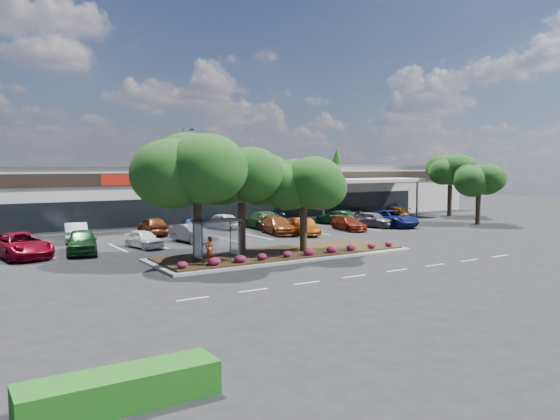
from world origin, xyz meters
TOP-DOWN VIEW (x-y plane):
  - ground at (0.00, 0.00)m, footprint 160.00×160.00m
  - retail_store at (0.06, 33.91)m, footprint 80.40×25.20m
  - landscape_island at (-2.00, 4.00)m, footprint 18.00×6.00m
  - lane_markings at (-0.14, 10.42)m, footprint 33.12×20.06m
  - shrub_row at (-2.00, 1.90)m, footprint 17.00×0.80m
  - bus_shelter at (-7.50, 2.95)m, footprint 2.75×1.55m
  - island_tree_west at (-8.00, 4.50)m, footprint 7.20×7.20m
  - island_tree_mid at (-4.50, 5.20)m, footprint 6.60×6.60m
  - island_tree_east at (-0.50, 3.70)m, footprint 5.80×5.80m
  - hedge_south_west at (-18.00, -13.50)m, footprint 5.00×1.30m
  - tree_east_near at (26.00, 10.00)m, footprint 5.60×5.60m
  - tree_east_far at (31.00, 18.00)m, footprint 6.40×6.40m
  - conifer_north_east at (34.00, 44.00)m, footprint 3.96×3.96m
  - person_waiting at (-8.26, 2.22)m, footprint 0.71×0.58m
  - light_pole at (0.84, 27.99)m, footprint 1.43×0.55m
  - car_0 at (-17.17, 12.52)m, footprint 3.91×6.46m
  - car_1 at (-13.35, 12.18)m, footprint 3.04×5.27m
  - car_2 at (-8.85, 12.52)m, footprint 2.27×4.14m
  - car_3 at (-4.73, 13.26)m, footprint 2.27×4.59m
  - car_4 at (3.98, 14.15)m, footprint 3.08×5.56m
  - car_5 at (5.48, 12.31)m, footprint 2.57×4.76m
  - car_6 at (11.15, 13.04)m, footprint 2.49×4.79m
  - car_7 at (14.83, 13.77)m, footprint 3.29×4.99m
  - car_8 at (16.79, 13.12)m, footprint 2.78×5.98m
  - car_9 at (-12.42, 18.66)m, footprint 2.39×4.96m
  - car_10 at (-5.70, 19.56)m, footprint 2.32×4.92m
  - car_11 at (-2.51, 18.48)m, footprint 2.99×5.14m
  - car_12 at (1.50, 20.56)m, footprint 2.66×4.76m
  - car_13 at (4.91, 18.71)m, footprint 2.75×5.99m
  - car_15 at (13.65, 17.95)m, footprint 3.88×5.37m
  - car_16 at (14.47, 17.53)m, footprint 3.07×4.54m
  - car_17 at (23.43, 19.86)m, footprint 2.32×4.74m

SIDE VIEW (x-z plane):
  - ground at x=0.00m, z-range 0.00..0.00m
  - lane_markings at x=-0.14m, z-range 0.00..0.01m
  - landscape_island at x=-2.00m, z-range -0.01..0.25m
  - hedge_south_west at x=-18.00m, z-range 0.00..0.90m
  - shrub_row at x=-2.00m, z-range 0.26..0.76m
  - car_6 at x=11.15m, z-range 0.00..1.33m
  - car_17 at x=23.43m, z-range 0.00..1.33m
  - car_2 at x=-8.85m, z-range 0.00..1.33m
  - car_11 at x=-2.51m, z-range 0.00..1.40m
  - car_16 at x=14.47m, z-range 0.00..1.44m
  - car_15 at x=13.65m, z-range 0.00..1.45m
  - car_3 at x=-4.73m, z-range 0.00..1.45m
  - car_5 at x=5.48m, z-range 0.00..1.49m
  - car_4 at x=3.98m, z-range 0.00..1.52m
  - car_12 at x=1.50m, z-range 0.00..1.53m
  - car_9 at x=-12.42m, z-range 0.00..1.57m
  - car_7 at x=14.83m, z-range 0.00..1.58m
  - car_10 at x=-5.70m, z-range 0.00..1.63m
  - car_8 at x=16.79m, z-range 0.00..1.66m
  - car_0 at x=-17.17m, z-range 0.00..1.68m
  - car_1 at x=-13.35m, z-range 0.00..1.69m
  - car_13 at x=4.91m, z-range 0.00..1.70m
  - person_waiting at x=-8.26m, z-range 0.26..1.94m
  - bus_shelter at x=-7.50m, z-range 1.01..3.60m
  - retail_store at x=0.06m, z-range 0.03..6.28m
  - tree_east_near at x=26.00m, z-range 0.00..6.51m
  - island_tree_east at x=-0.50m, z-range 0.26..6.76m
  - tree_east_far at x=31.00m, z-range 0.00..7.62m
  - island_tree_mid at x=-4.50m, z-range 0.26..7.58m
  - island_tree_west at x=-8.00m, z-range 0.26..8.15m
  - conifer_north_east at x=34.00m, z-range 0.00..9.00m
  - light_pole at x=0.84m, z-range -0.57..9.62m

